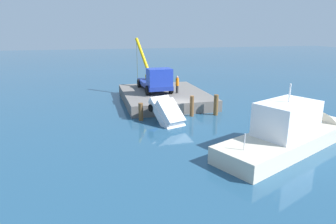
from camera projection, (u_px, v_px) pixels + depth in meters
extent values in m
plane|color=navy|center=(177.00, 114.00, 27.96)|extent=(200.00, 200.00, 0.00)
cube|color=slate|center=(164.00, 97.00, 32.76)|extent=(11.31, 8.84, 1.11)
cube|color=navy|center=(154.00, 84.00, 33.16)|extent=(6.51, 2.80, 0.45)
cube|color=#1F39AF|center=(159.00, 77.00, 30.73)|extent=(1.88, 2.53, 1.79)
cylinder|color=black|center=(171.00, 89.00, 31.50)|extent=(1.01, 0.33, 1.00)
cylinder|color=black|center=(147.00, 90.00, 30.80)|extent=(1.01, 0.33, 1.00)
cylinder|color=black|center=(160.00, 82.00, 35.65)|extent=(1.01, 0.33, 1.00)
cylinder|color=black|center=(139.00, 83.00, 34.94)|extent=(1.01, 0.33, 1.00)
cylinder|color=#E5B20C|center=(143.00, 57.00, 35.28)|extent=(3.03, 1.55, 4.43)
cube|color=#E5B20C|center=(150.00, 77.00, 34.81)|extent=(1.00, 1.00, 0.50)
cylinder|color=#4C4C19|center=(137.00, 62.00, 36.55)|extent=(0.04, 0.04, 5.56)
cylinder|color=#2D2D2D|center=(177.00, 89.00, 31.79)|extent=(0.28, 0.28, 0.82)
cylinder|color=orange|center=(177.00, 82.00, 31.57)|extent=(0.34, 0.34, 0.82)
sphere|color=tan|center=(177.00, 77.00, 31.42)|extent=(0.24, 0.24, 0.24)
cube|color=silver|center=(169.00, 118.00, 24.96)|extent=(4.27, 3.02, 3.30)
cube|color=silver|center=(171.00, 112.00, 24.63)|extent=(2.69, 2.28, 1.99)
cylinder|color=black|center=(185.00, 133.00, 24.98)|extent=(0.92, 0.51, 0.90)
cylinder|color=black|center=(167.00, 137.00, 24.00)|extent=(0.92, 0.51, 0.90)
cylinder|color=black|center=(169.00, 105.00, 26.40)|extent=(0.92, 0.51, 0.90)
cylinder|color=black|center=(151.00, 108.00, 25.41)|extent=(0.92, 0.51, 0.90)
cube|color=beige|center=(289.00, 144.00, 20.07)|extent=(7.92, 12.58, 1.76)
cone|color=beige|center=(330.00, 127.00, 23.73)|extent=(4.72, 5.25, 3.27)
cube|color=white|center=(287.00, 118.00, 19.17)|extent=(4.05, 4.84, 2.18)
cylinder|color=white|center=(290.00, 93.00, 18.71)|extent=(0.10, 0.10, 1.20)
cylinder|color=silver|center=(321.00, 114.00, 22.26)|extent=(0.06, 0.06, 1.00)
cylinder|color=silver|center=(245.00, 142.00, 16.76)|extent=(0.06, 0.06, 1.00)
cylinder|color=brown|center=(141.00, 112.00, 25.86)|extent=(0.41, 0.41, 1.57)
cylinder|color=brown|center=(166.00, 110.00, 26.29)|extent=(0.34, 0.34, 1.68)
cylinder|color=brown|center=(192.00, 106.00, 27.10)|extent=(0.37, 0.37, 1.92)
cylinder|color=brown|center=(216.00, 105.00, 27.46)|extent=(0.42, 0.42, 1.94)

